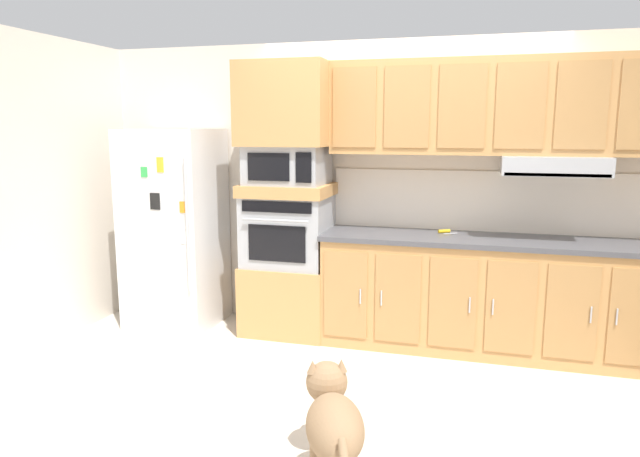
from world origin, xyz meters
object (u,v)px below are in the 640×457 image
Objects in this scene: built_in_oven at (288,230)px; dog at (333,419)px; microwave at (288,165)px; screwdriver at (445,231)px; refrigerator at (175,228)px.

dog is at bearing -65.90° from built_in_oven.
screwdriver is at bearing 5.03° from microwave.
refrigerator is 2.08× the size of dog.
dog is at bearing -99.45° from screwdriver.
screwdriver is 0.20× the size of dog.
built_in_oven is 4.22× the size of screwdriver.
screwdriver is 2.32m from dog.
dog is at bearing -45.59° from refrigerator.
refrigerator is 1.21m from microwave.
screwdriver reaches higher than dog.
built_in_oven reaches higher than dog.
built_in_oven is at bearing 179.23° from microwave.
refrigerator is 2.51× the size of built_in_oven.
refrigerator is 2.73× the size of microwave.
built_in_oven reaches higher than screwdriver.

